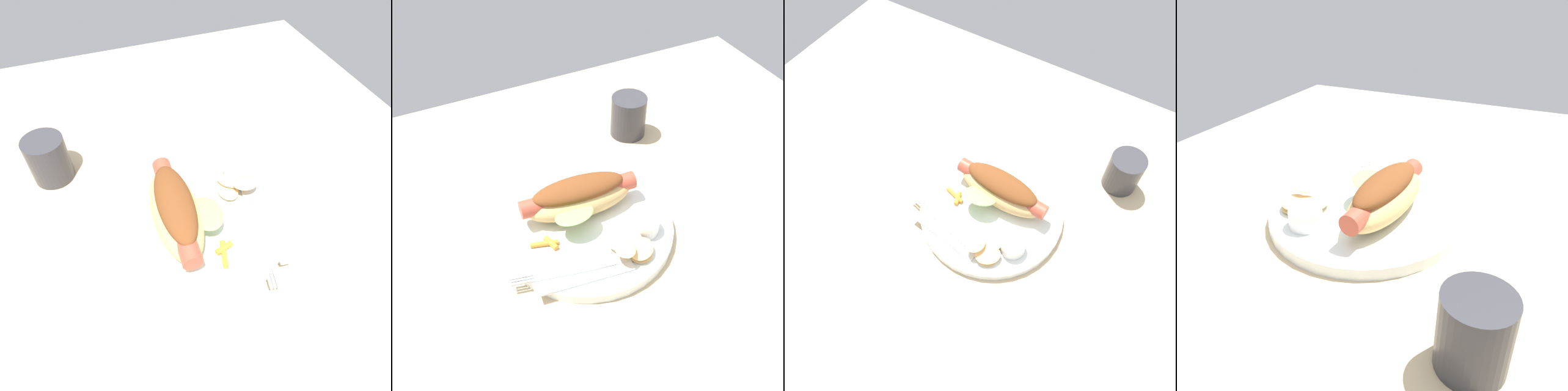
% 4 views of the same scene
% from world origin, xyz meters
% --- Properties ---
extents(ground_plane, '(1.20, 0.90, 0.02)m').
position_xyz_m(ground_plane, '(0.00, 0.00, -0.01)').
color(ground_plane, tan).
extents(plate, '(0.26, 0.26, 0.02)m').
position_xyz_m(plate, '(-0.03, -0.02, 0.01)').
color(plate, white).
rests_on(plate, ground_plane).
extents(hot_dog, '(0.18, 0.10, 0.06)m').
position_xyz_m(hot_dog, '(-0.03, -0.05, 0.05)').
color(hot_dog, tan).
rests_on(hot_dog, plate).
extents(sauce_ramekin, '(0.04, 0.04, 0.02)m').
position_xyz_m(sauce_ramekin, '(-0.10, 0.03, 0.03)').
color(sauce_ramekin, white).
rests_on(sauce_ramekin, plate).
extents(fork, '(0.17, 0.05, 0.00)m').
position_xyz_m(fork, '(0.02, 0.05, 0.02)').
color(fork, silver).
rests_on(fork, plate).
extents(knife, '(0.14, 0.03, 0.00)m').
position_xyz_m(knife, '(0.01, 0.07, 0.02)').
color(knife, silver).
rests_on(knife, plate).
extents(chips_pile, '(0.07, 0.07, 0.03)m').
position_xyz_m(chips_pile, '(-0.07, 0.06, 0.03)').
color(chips_pile, '#EABE7B').
rests_on(chips_pile, plate).
extents(carrot_garnish, '(0.04, 0.03, 0.01)m').
position_xyz_m(carrot_garnish, '(0.04, -0.01, 0.02)').
color(carrot_garnish, orange).
rests_on(carrot_garnish, plate).
extents(drinking_cup, '(0.06, 0.06, 0.08)m').
position_xyz_m(drinking_cup, '(-0.21, -0.21, 0.04)').
color(drinking_cup, '#333338').
rests_on(drinking_cup, ground_plane).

